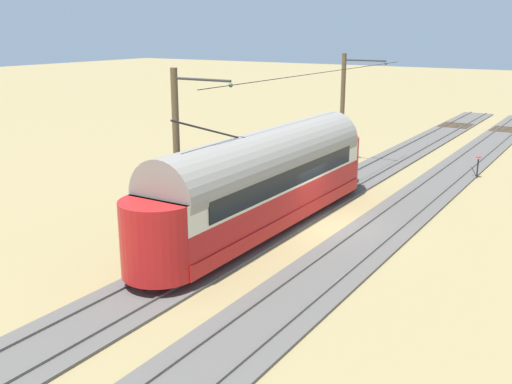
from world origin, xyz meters
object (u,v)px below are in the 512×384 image
at_px(catenary_pole_foreground, 344,107).
at_px(catenary_pole_mid_near, 178,151).
at_px(vintage_streetcar, 266,178).
at_px(switch_stand, 477,166).
at_px(spare_tie_stack, 208,208).

height_order(catenary_pole_foreground, catenary_pole_mid_near, same).
relative_size(catenary_pole_foreground, catenary_pole_mid_near, 1.00).
bearing_deg(vintage_streetcar, switch_stand, -111.78).
bearing_deg(spare_tie_stack, vintage_streetcar, 171.28).
height_order(vintage_streetcar, spare_tie_stack, vintage_streetcar).
distance_m(vintage_streetcar, switch_stand, 15.37).
bearing_deg(catenary_pole_mid_near, vintage_streetcar, -135.91).
xyz_separation_m(vintage_streetcar, spare_tie_stack, (3.41, -0.52, -1.98)).
height_order(catenary_pole_foreground, switch_stand, catenary_pole_foreground).
height_order(switch_stand, spare_tie_stack, switch_stand).
distance_m(catenary_pole_foreground, spare_tie_stack, 13.69).
relative_size(catenary_pole_foreground, spare_tie_stack, 2.86).
relative_size(vintage_streetcar, catenary_pole_foreground, 2.35).
bearing_deg(switch_stand, catenary_pole_mid_near, 63.68).
relative_size(catenary_pole_foreground, switch_stand, 5.56).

